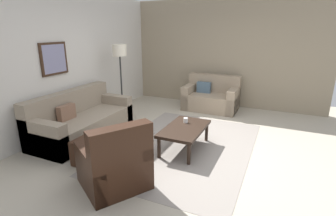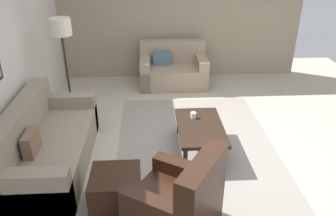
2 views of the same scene
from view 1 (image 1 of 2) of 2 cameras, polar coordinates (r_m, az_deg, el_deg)
name	(u,v)px [view 1 (image 1 of 2)]	position (r m, az deg, el deg)	size (l,w,h in m)	color
ground_plane	(184,146)	(4.78, 3.59, -8.40)	(8.00, 8.00, 0.00)	#B2A893
rear_partition	(68,62)	(5.80, -21.23, 9.50)	(6.00, 0.12, 2.80)	silver
stone_feature_panel	(225,54)	(7.23, 12.53, 11.55)	(0.12, 5.20, 2.80)	gray
area_rug	(184,146)	(4.78, 3.59, -8.36)	(3.28, 2.31, 0.01)	gray
couch_main	(80,121)	(5.44, -18.83, -2.71)	(2.11, 0.93, 0.88)	gray
couch_loveseat	(212,98)	(6.94, 9.57, 2.27)	(0.85, 1.36, 0.88)	gray
armchair_leather	(116,167)	(3.58, -11.46, -12.58)	(1.10, 1.10, 0.95)	black
ottoman	(96,151)	(4.33, -15.64, -9.01)	(0.56, 0.56, 0.40)	black
coffee_table	(185,130)	(4.55, 3.69, -4.85)	(1.10, 0.64, 0.41)	black
cup	(186,120)	(4.75, 3.90, -2.69)	(0.08, 0.08, 0.08)	white
lamp_standing	(120,58)	(6.16, -10.54, 10.82)	(0.32, 0.32, 1.71)	black
framed_artwork	(54,59)	(5.44, -23.81, 9.90)	(0.60, 0.04, 0.61)	#382316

